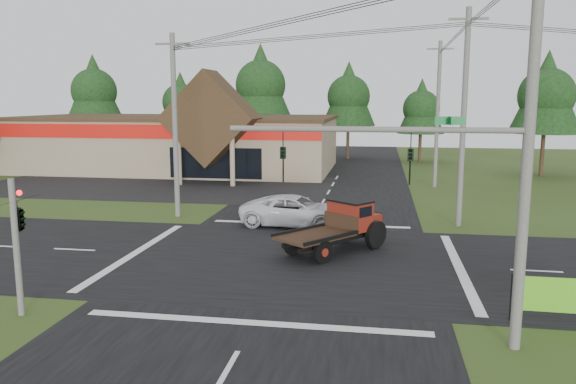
# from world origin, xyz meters

# --- Properties ---
(ground) EXTENTS (120.00, 120.00, 0.00)m
(ground) POSITION_xyz_m (0.00, 0.00, 0.00)
(ground) COLOR #304017
(ground) RESTS_ON ground
(road_ns) EXTENTS (12.00, 120.00, 0.02)m
(road_ns) POSITION_xyz_m (0.00, 0.00, 0.01)
(road_ns) COLOR black
(road_ns) RESTS_ON ground
(road_ew) EXTENTS (120.00, 12.00, 0.02)m
(road_ew) POSITION_xyz_m (0.00, 0.00, 0.01)
(road_ew) COLOR black
(road_ew) RESTS_ON ground
(parking_apron) EXTENTS (28.00, 14.00, 0.02)m
(parking_apron) POSITION_xyz_m (-14.00, 19.00, 0.01)
(parking_apron) COLOR black
(parking_apron) RESTS_ON ground
(cvs_building) EXTENTS (30.40, 18.20, 9.19)m
(cvs_building) POSITION_xyz_m (-15.70, 29.57, 2.78)
(cvs_building) COLOR gray
(cvs_building) RESTS_ON ground
(traffic_signal_mast) EXTENTS (8.12, 0.24, 7.00)m
(traffic_signal_mast) POSITION_xyz_m (5.82, -7.50, 4.43)
(traffic_signal_mast) COLOR #595651
(traffic_signal_mast) RESTS_ON ground
(traffic_signal_corner) EXTENTS (0.53, 2.48, 4.40)m
(traffic_signal_corner) POSITION_xyz_m (-7.50, -7.32, 3.52)
(traffic_signal_corner) COLOR #595651
(traffic_signal_corner) RESTS_ON ground
(utility_pole_nr) EXTENTS (2.00, 0.30, 11.00)m
(utility_pole_nr) POSITION_xyz_m (7.50, -7.50, 5.64)
(utility_pole_nr) COLOR #595651
(utility_pole_nr) RESTS_ON ground
(utility_pole_nw) EXTENTS (2.00, 0.30, 10.50)m
(utility_pole_nw) POSITION_xyz_m (-8.00, 8.00, 5.39)
(utility_pole_nw) COLOR #595651
(utility_pole_nw) RESTS_ON ground
(utility_pole_ne) EXTENTS (2.00, 0.30, 11.50)m
(utility_pole_ne) POSITION_xyz_m (8.00, 8.00, 5.89)
(utility_pole_ne) COLOR #595651
(utility_pole_ne) RESTS_ON ground
(utility_pole_n) EXTENTS (2.00, 0.30, 11.20)m
(utility_pole_n) POSITION_xyz_m (8.00, 22.00, 5.74)
(utility_pole_n) COLOR #595651
(utility_pole_n) RESTS_ON ground
(tree_row_a) EXTENTS (6.72, 6.72, 12.12)m
(tree_row_a) POSITION_xyz_m (-30.00, 40.00, 8.05)
(tree_row_a) COLOR #332316
(tree_row_a) RESTS_ON ground
(tree_row_b) EXTENTS (5.60, 5.60, 10.10)m
(tree_row_b) POSITION_xyz_m (-20.00, 42.00, 6.70)
(tree_row_b) COLOR #332316
(tree_row_b) RESTS_ON ground
(tree_row_c) EXTENTS (7.28, 7.28, 13.13)m
(tree_row_c) POSITION_xyz_m (-10.00, 41.00, 8.72)
(tree_row_c) COLOR #332316
(tree_row_c) RESTS_ON ground
(tree_row_d) EXTENTS (6.16, 6.16, 11.11)m
(tree_row_d) POSITION_xyz_m (0.00, 42.00, 7.38)
(tree_row_d) COLOR #332316
(tree_row_d) RESTS_ON ground
(tree_row_e) EXTENTS (5.04, 5.04, 9.09)m
(tree_row_e) POSITION_xyz_m (8.00, 40.00, 6.03)
(tree_row_e) COLOR #332316
(tree_row_e) RESTS_ON ground
(tree_side_ne) EXTENTS (6.16, 6.16, 11.11)m
(tree_side_ne) POSITION_xyz_m (18.00, 30.00, 7.38)
(tree_side_ne) COLOR #332316
(tree_side_ne) RESTS_ON ground
(antique_flatbed_truck) EXTENTS (5.07, 5.62, 2.30)m
(antique_flatbed_truck) POSITION_xyz_m (1.72, 1.53, 1.15)
(antique_flatbed_truck) COLOR #631D0E
(antique_flatbed_truck) RESTS_ON ground
(white_pickup) EXTENTS (6.15, 3.23, 1.65)m
(white_pickup) POSITION_xyz_m (-0.76, 6.61, 0.82)
(white_pickup) COLOR silver
(white_pickup) RESTS_ON ground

